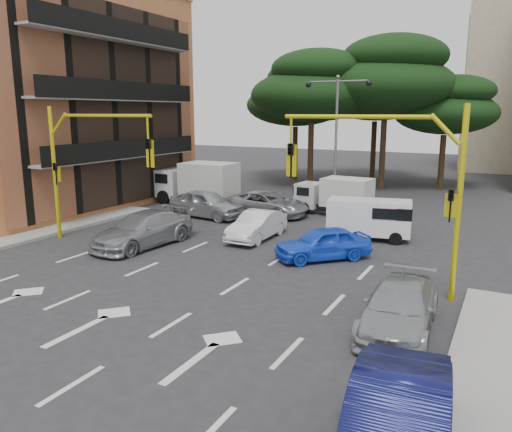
{
  "coord_description": "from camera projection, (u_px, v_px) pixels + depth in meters",
  "views": [
    {
      "loc": [
        10.01,
        -13.79,
        5.76
      ],
      "look_at": [
        0.82,
        3.79,
        1.6
      ],
      "focal_mm": 35.0,
      "sensor_mm": 36.0,
      "label": 1
    }
  ],
  "objects": [
    {
      "name": "ground",
      "position": [
        186.0,
        277.0,
        17.68
      ],
      "size": [
        120.0,
        120.0,
        0.0
      ],
      "primitive_type": "plane",
      "color": "#28282B",
      "rests_on": "ground"
    },
    {
      "name": "median_strip",
      "position": [
        334.0,
        203.0,
        31.54
      ],
      "size": [
        1.4,
        6.0,
        0.15
      ],
      "primitive_type": "cube",
      "color": "gray",
      "rests_on": "ground"
    },
    {
      "name": "apartment_orange",
      "position": [
        23.0,
        94.0,
        31.35
      ],
      "size": [
        15.19,
        16.15,
        13.7
      ],
      "color": "#B26E38",
      "rests_on": "ground"
    },
    {
      "name": "pine_left_near",
      "position": [
        313.0,
        86.0,
        36.94
      ],
      "size": [
        9.15,
        9.15,
        10.23
      ],
      "color": "#382616",
      "rests_on": "ground"
    },
    {
      "name": "pine_center",
      "position": [
        387.0,
        76.0,
        36.27
      ],
      "size": [
        9.98,
        9.98,
        11.16
      ],
      "color": "#382616",
      "rests_on": "ground"
    },
    {
      "name": "pine_left_far",
      "position": [
        296.0,
        98.0,
        41.92
      ],
      "size": [
        8.32,
        8.32,
        9.3
      ],
      "color": "#382616",
      "rests_on": "ground"
    },
    {
      "name": "pine_right",
      "position": [
        447.0,
        105.0,
        36.62
      ],
      "size": [
        7.49,
        7.49,
        8.37
      ],
      "color": "#382616",
      "rests_on": "ground"
    },
    {
      "name": "pine_back",
      "position": [
        377.0,
        89.0,
        41.66
      ],
      "size": [
        9.15,
        9.15,
        10.23
      ],
      "color": "#382616",
      "rests_on": "ground"
    },
    {
      "name": "signal_mast_right",
      "position": [
        399.0,
        173.0,
        15.52
      ],
      "size": [
        5.79,
        0.37,
        6.0
      ],
      "color": "yellow",
      "rests_on": "ground"
    },
    {
      "name": "signal_mast_left",
      "position": [
        82.0,
        156.0,
        21.69
      ],
      "size": [
        5.79,
        0.37,
        6.0
      ],
      "color": "yellow",
      "rests_on": "ground"
    },
    {
      "name": "street_lamp_center",
      "position": [
        337.0,
        117.0,
        30.44
      ],
      "size": [
        4.16,
        0.36,
        7.77
      ],
      "color": "slate",
      "rests_on": "median_strip"
    },
    {
      "name": "car_white_hatch",
      "position": [
        257.0,
        225.0,
        22.88
      ],
      "size": [
        1.38,
        3.89,
        1.28
      ],
      "primitive_type": "imported",
      "rotation": [
        0.0,
        0.0,
        0.01
      ],
      "color": "silver",
      "rests_on": "ground"
    },
    {
      "name": "car_blue_compact",
      "position": [
        323.0,
        243.0,
        19.73
      ],
      "size": [
        3.79,
        3.78,
        1.3
      ],
      "primitive_type": "imported",
      "rotation": [
        0.0,
        0.0,
        -0.79
      ],
      "color": "blue",
      "rests_on": "ground"
    },
    {
      "name": "car_silver_wagon",
      "position": [
        143.0,
        229.0,
        21.7
      ],
      "size": [
        2.52,
        5.22,
        1.46
      ],
      "primitive_type": "imported",
      "rotation": [
        0.0,
        0.0,
        -0.09
      ],
      "color": "#989AA0",
      "rests_on": "ground"
    },
    {
      "name": "car_silver_cross_a",
      "position": [
        267.0,
        204.0,
        28.05
      ],
      "size": [
        5.04,
        2.66,
        1.35
      ],
      "primitive_type": "imported",
      "rotation": [
        0.0,
        0.0,
        1.48
      ],
      "color": "#95979D",
      "rests_on": "ground"
    },
    {
      "name": "car_silver_cross_b",
      "position": [
        207.0,
        204.0,
        27.59
      ],
      "size": [
        4.64,
        2.29,
        1.52
      ],
      "primitive_type": "imported",
      "rotation": [
        0.0,
        0.0,
        1.46
      ],
      "color": "#A8ADB1",
      "rests_on": "ground"
    },
    {
      "name": "car_navy_parked",
      "position": [
        397.0,
        428.0,
        8.05
      ],
      "size": [
        2.14,
        4.75,
        1.51
      ],
      "primitive_type": "imported",
      "rotation": [
        0.0,
        0.0,
        0.12
      ],
      "color": "#0D0F41",
      "rests_on": "ground"
    },
    {
      "name": "car_silver_parked",
      "position": [
        399.0,
        308.0,
        13.3
      ],
      "size": [
        2.06,
        4.49,
        1.27
      ],
      "primitive_type": "imported",
      "rotation": [
        0.0,
        0.0,
        0.06
      ],
      "color": "#989CA0",
      "rests_on": "ground"
    },
    {
      "name": "van_white",
      "position": [
        369.0,
        219.0,
        22.87
      ],
      "size": [
        3.95,
        2.36,
        1.85
      ],
      "primitive_type": null,
      "rotation": [
        0.0,
        0.0,
        -1.38
      ],
      "color": "white",
      "rests_on": "ground"
    },
    {
      "name": "box_truck_a",
      "position": [
        196.0,
        183.0,
        31.59
      ],
      "size": [
        5.44,
        2.38,
        2.65
      ],
      "primitive_type": null,
      "rotation": [
        0.0,
        0.0,
        1.59
      ],
      "color": "silver",
      "rests_on": "ground"
    },
    {
      "name": "box_truck_b",
      "position": [
        334.0,
        196.0,
        28.28
      ],
      "size": [
        4.46,
        2.12,
        2.13
      ],
      "primitive_type": null,
      "rotation": [
        0.0,
        0.0,
        1.5
      ],
      "color": "silver",
      "rests_on": "ground"
    }
  ]
}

